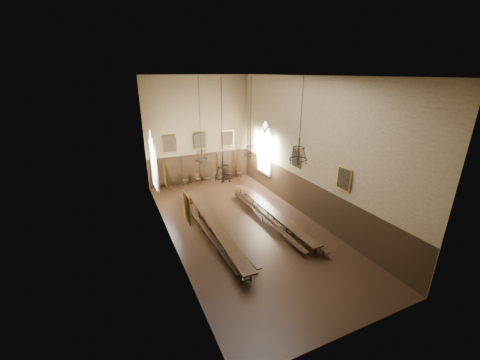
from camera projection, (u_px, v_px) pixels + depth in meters
floor at (244, 226)px, 18.62m from camera, size 9.00×18.00×0.02m
ceiling at (245, 75)px, 15.50m from camera, size 9.00×18.00×0.02m
wall_back at (199, 131)px, 24.76m from camera, size 9.00×0.02×9.00m
wall_front at (364, 228)px, 9.36m from camera, size 9.00×0.02×9.00m
wall_left at (166, 168)px, 15.31m from camera, size 0.02×18.00×9.00m
wall_right at (308, 150)px, 18.81m from camera, size 0.02×18.00×9.00m
wainscot_panelling at (244, 208)px, 18.18m from camera, size 9.00×18.00×2.50m
table_left at (214, 228)px, 17.55m from camera, size 1.01×10.45×0.81m
table_right at (271, 215)px, 19.31m from camera, size 0.69×9.68×0.76m
bench_left_outer at (204, 229)px, 17.70m from camera, size 0.61×10.01×0.45m
bench_left_inner at (222, 225)px, 18.14m from camera, size 0.34×9.83×0.44m
bench_right_inner at (263, 217)px, 19.18m from camera, size 0.34×9.44×0.42m
bench_right_outer at (282, 216)px, 19.33m from camera, size 0.68×9.62×0.43m
chair_0 at (164, 185)px, 24.51m from camera, size 0.49×0.49×0.95m
chair_1 at (176, 184)px, 24.88m from camera, size 0.43×0.43×0.96m
chair_2 at (186, 182)px, 25.21m from camera, size 0.51×0.51×0.99m
chair_3 at (198, 181)px, 25.59m from camera, size 0.50×0.50×0.98m
chair_4 at (208, 179)px, 25.97m from camera, size 0.39×0.39×0.88m
chair_6 at (230, 176)px, 26.85m from camera, size 0.44×0.44×0.94m
chair_7 at (239, 174)px, 27.16m from camera, size 0.52×0.52×0.93m
chandelier_back_left at (202, 154)px, 19.02m from camera, size 0.89×0.89×5.33m
chandelier_back_right at (250, 150)px, 20.10m from camera, size 0.88×0.88×5.31m
chandelier_front_left at (223, 171)px, 13.87m from camera, size 0.82×0.82×4.65m
chandelier_front_right at (298, 154)px, 15.18m from camera, size 0.95×0.95×4.25m
portrait_back_0 at (169, 144)px, 23.92m from camera, size 1.10×0.12×1.40m
portrait_back_1 at (200, 141)px, 24.93m from camera, size 1.10×0.12×1.40m
portrait_back_2 at (228, 138)px, 25.93m from camera, size 1.10×0.12×1.40m
portrait_left_0 at (166, 176)px, 16.49m from camera, size 0.12×1.00×1.30m
portrait_left_1 at (187, 207)px, 12.65m from camera, size 0.12×1.00×1.30m
portrait_right_0 at (296, 158)px, 19.89m from camera, size 0.12×1.00×1.30m
portrait_right_1 at (344, 179)px, 16.05m from camera, size 0.12×1.00×1.30m
window_right at (265, 148)px, 23.86m from camera, size 0.20×2.20×4.60m
window_left at (153, 160)px, 20.42m from camera, size 0.20×2.20×4.60m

